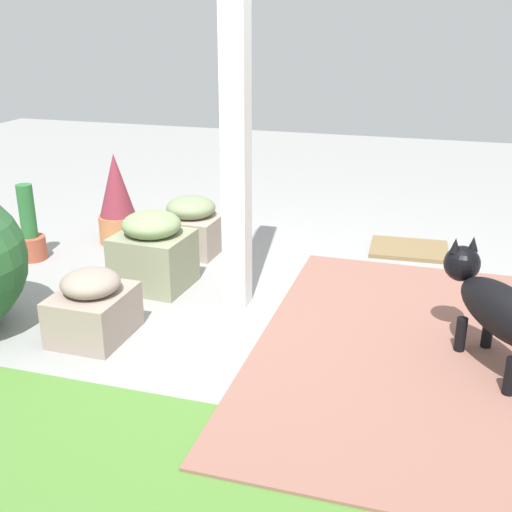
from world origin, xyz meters
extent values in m
plane|color=gray|center=(0.00, 0.00, 0.00)|extent=(12.00, 12.00, 0.00)
cube|color=#895B4E|center=(-1.00, 0.26, 0.01)|extent=(1.80, 2.40, 0.02)
cube|color=white|center=(0.16, -0.06, 1.24)|extent=(0.14, 0.14, 2.48)
cube|color=#A18E7F|center=(0.77, -0.83, 0.14)|extent=(0.44, 0.44, 0.27)
ellipsoid|color=gray|center=(0.77, -0.83, 0.33)|extent=(0.36, 0.36, 0.16)
cube|color=gray|center=(0.76, -0.15, 0.18)|extent=(0.48, 0.44, 0.35)
ellipsoid|color=gray|center=(0.76, -0.15, 0.42)|extent=(0.37, 0.37, 0.17)
cube|color=gray|center=(0.77, 0.57, 0.13)|extent=(0.37, 0.44, 0.26)
ellipsoid|color=gray|center=(0.77, 0.57, 0.32)|extent=(0.32, 0.32, 0.14)
cylinder|color=#A84D35|center=(1.81, -0.34, 0.08)|extent=(0.20, 0.20, 0.17)
cylinder|color=#2D6D34|center=(1.81, -0.34, 0.36)|extent=(0.11, 0.11, 0.38)
cylinder|color=#BE7346|center=(1.38, -0.85, 0.11)|extent=(0.30, 0.30, 0.22)
cone|color=maroon|center=(1.38, -0.85, 0.45)|extent=(0.27, 0.27, 0.48)
ellipsoid|color=black|center=(-1.30, 0.33, 0.32)|extent=(0.54, 0.69, 0.25)
sphere|color=black|center=(-1.10, 0.00, 0.42)|extent=(0.19, 0.19, 0.19)
cone|color=black|center=(-1.05, 0.02, 0.53)|extent=(0.06, 0.06, 0.08)
cone|color=black|center=(-1.14, -0.03, 0.53)|extent=(0.06, 0.06, 0.08)
cylinder|color=black|center=(-1.13, 0.19, 0.10)|extent=(0.06, 0.06, 0.20)
cylinder|color=black|center=(-1.26, 0.11, 0.10)|extent=(0.06, 0.06, 0.20)
cylinder|color=black|center=(-1.34, 0.55, 0.10)|extent=(0.06, 0.06, 0.20)
cube|color=olive|center=(-0.77, -1.28, 0.01)|extent=(0.58, 0.47, 0.03)
camera|label=1|loc=(-0.95, 3.26, 1.64)|focal=44.38mm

